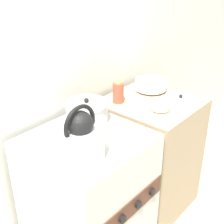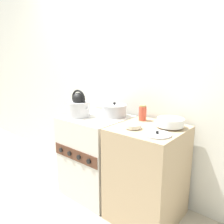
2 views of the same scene
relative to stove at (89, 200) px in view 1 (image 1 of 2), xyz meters
The scene contains 9 objects.
wall_back 0.91m from the stove, 90.00° to the left, with size 7.00×0.06×2.50m.
stove is the anchor object (origin of this frame).
counter 0.61m from the stove, ahead, with size 0.56×0.58×0.84m.
kettle 0.54m from the stove, 142.16° to the right, with size 0.27×0.22×0.27m.
cooking_pot 0.51m from the stove, 43.43° to the left, with size 0.24×0.24×0.15m.
enamel_bowl 0.89m from the stove, ahead, with size 0.22×0.22×0.08m.
small_ceramic_bowl 0.70m from the stove, 11.87° to the right, with size 0.12×0.12×0.04m.
storage_jar 0.68m from the stove, 19.23° to the left, with size 0.07×0.07×0.14m.
loose_pot_lid 0.88m from the stove, ahead, with size 0.21×0.21×0.03m.
Camera 1 is at (-0.97, -0.72, 1.68)m, focal length 50.00 mm.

